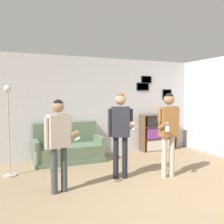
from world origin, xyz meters
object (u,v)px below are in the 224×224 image
(bookshelf, at_px, (159,132))
(bottle_on_floor, at_px, (52,168))
(person_player_foreground_left, at_px, (59,136))
(drinking_cup, at_px, (161,113))
(floor_lamp, at_px, (9,127))
(person_player_foreground_center, at_px, (120,126))
(person_watcher_holding_cup, at_px, (169,125))
(couch, at_px, (68,149))

(bookshelf, height_order, bottle_on_floor, bookshelf)
(bookshelf, distance_m, bottle_on_floor, 3.53)
(person_player_foreground_left, bearing_deg, bottle_on_floor, 87.06)
(bottle_on_floor, distance_m, drinking_cup, 3.70)
(drinking_cup, bearing_deg, floor_lamp, -168.75)
(bottle_on_floor, bearing_deg, floor_lamp, 171.80)
(drinking_cup, bearing_deg, bookshelf, -179.55)
(person_player_foreground_left, height_order, person_player_foreground_center, person_player_foreground_center)
(drinking_cup, bearing_deg, person_watcher_holding_cup, -120.39)
(drinking_cup, bearing_deg, bottle_on_floor, -164.24)
(bookshelf, bearing_deg, couch, -176.17)
(floor_lamp, bearing_deg, couch, 25.45)
(floor_lamp, xyz_separation_m, drinking_cup, (4.26, 0.85, 0.10))
(bookshelf, xyz_separation_m, floor_lamp, (-4.20, -0.85, 0.49))
(person_player_foreground_left, distance_m, bottle_on_floor, 1.45)
(couch, distance_m, bottle_on_floor, 0.97)
(couch, height_order, person_player_foreground_left, person_player_foreground_left)
(person_player_foreground_left, bearing_deg, drinking_cup, 31.46)
(couch, relative_size, bottle_on_floor, 6.06)
(couch, distance_m, person_player_foreground_center, 1.96)
(bookshelf, height_order, person_player_foreground_center, person_player_foreground_center)
(couch, height_order, person_player_foreground_center, person_player_foreground_center)
(bookshelf, relative_size, person_player_foreground_center, 0.68)
(couch, distance_m, person_player_foreground_left, 2.14)
(floor_lamp, relative_size, person_player_foreground_left, 1.17)
(person_player_foreground_left, distance_m, person_player_foreground_center, 1.30)
(bookshelf, distance_m, person_player_foreground_left, 4.06)
(couch, height_order, bottle_on_floor, couch)
(couch, xyz_separation_m, person_player_foreground_center, (0.67, -1.68, 0.75))
(person_player_foreground_left, relative_size, person_watcher_holding_cup, 0.93)
(bookshelf, bearing_deg, bottle_on_floor, -164.02)
(couch, height_order, floor_lamp, floor_lamp)
(floor_lamp, height_order, person_player_foreground_left, floor_lamp)
(bookshelf, height_order, drinking_cup, drinking_cup)
(couch, height_order, person_watcher_holding_cup, person_watcher_holding_cup)
(couch, xyz_separation_m, person_watcher_holding_cup, (1.60, -1.99, 0.75))
(person_watcher_holding_cup, bearing_deg, floor_lamp, 155.86)
(person_player_foreground_center, xyz_separation_m, bottle_on_floor, (-1.21, 0.91, -0.95))
(person_player_foreground_center, relative_size, drinking_cup, 16.14)
(bookshelf, height_order, person_watcher_holding_cup, person_watcher_holding_cup)
(bookshelf, xyz_separation_m, person_player_foreground_center, (-2.16, -1.87, 0.52))
(person_watcher_holding_cup, height_order, drinking_cup, person_watcher_holding_cup)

